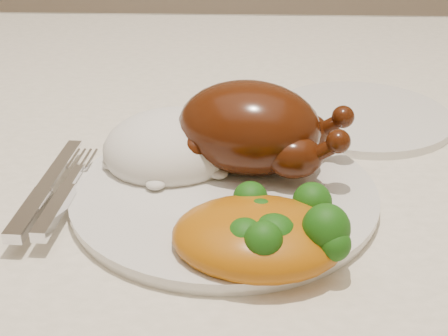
{
  "coord_description": "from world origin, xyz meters",
  "views": [
    {
      "loc": [
        0.12,
        -0.58,
        1.04
      ],
      "look_at": [
        0.1,
        -0.12,
        0.8
      ],
      "focal_mm": 50.0,
      "sensor_mm": 36.0,
      "label": 1
    }
  ],
  "objects_px": {
    "dinner_plate": "(224,194)",
    "side_plate": "(361,116)",
    "roast_chicken": "(253,128)",
    "dining_table": "(138,222)"
  },
  "relations": [
    {
      "from": "dinner_plate",
      "to": "side_plate",
      "type": "relative_size",
      "value": 1.31
    },
    {
      "from": "side_plate",
      "to": "roast_chicken",
      "type": "distance_m",
      "value": 0.19
    },
    {
      "from": "dining_table",
      "to": "dinner_plate",
      "type": "distance_m",
      "value": 0.19
    },
    {
      "from": "dinner_plate",
      "to": "roast_chicken",
      "type": "bearing_deg",
      "value": 59.01
    },
    {
      "from": "dining_table",
      "to": "side_plate",
      "type": "height_order",
      "value": "side_plate"
    },
    {
      "from": "dining_table",
      "to": "side_plate",
      "type": "distance_m",
      "value": 0.27
    },
    {
      "from": "side_plate",
      "to": "dining_table",
      "type": "bearing_deg",
      "value": -166.88
    },
    {
      "from": "dinner_plate",
      "to": "side_plate",
      "type": "bearing_deg",
      "value": 50.71
    },
    {
      "from": "roast_chicken",
      "to": "dining_table",
      "type": "bearing_deg",
      "value": 159.13
    },
    {
      "from": "dining_table",
      "to": "dinner_plate",
      "type": "relative_size",
      "value": 6.24
    }
  ]
}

